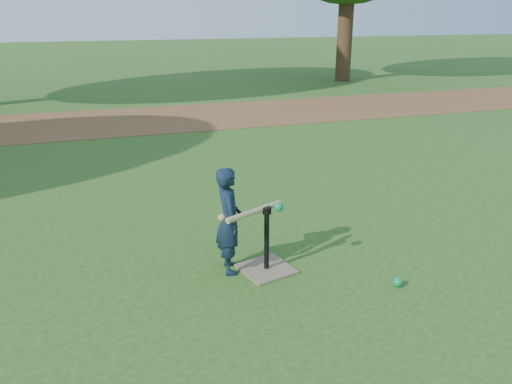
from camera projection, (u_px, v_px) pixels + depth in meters
name	position (u px, v px, depth m)	size (l,w,h in m)	color
ground	(318.00, 285.00, 4.27)	(80.00, 80.00, 0.00)	#285116
dirt_strip	(173.00, 118.00, 10.96)	(24.00, 3.00, 0.01)	brown
child	(229.00, 220.00, 4.36)	(0.35, 0.23, 0.97)	#101F31
wiffle_ball_ground	(398.00, 282.00, 4.24)	(0.08, 0.08, 0.08)	#0C8848
batting_tee	(266.00, 259.00, 4.48)	(0.52, 0.52, 0.61)	#806951
swing_action	(256.00, 211.00, 4.25)	(0.62, 0.29, 0.12)	tan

